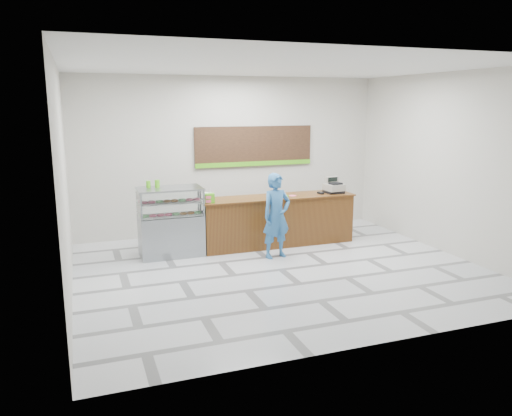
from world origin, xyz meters
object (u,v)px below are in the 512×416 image
object	(u,v)px
sales_counter	(277,220)
serving_tray	(278,196)
cash_register	(334,187)
customer	(276,216)
display_case	(171,221)

from	to	relation	value
sales_counter	serving_tray	xyz separation A→B (m)	(0.02, 0.00, 0.52)
sales_counter	cash_register	distance (m)	1.43
cash_register	serving_tray	world-z (taller)	cash_register
customer	cash_register	bearing A→B (deg)	14.30
sales_counter	cash_register	bearing A→B (deg)	-1.74
display_case	customer	xyz separation A→B (m)	(1.87, -0.81, 0.14)
display_case	serving_tray	distance (m)	2.27
cash_register	serving_tray	size ratio (longest dim) A/B	1.08
serving_tray	customer	world-z (taller)	customer
sales_counter	serving_tray	bearing A→B (deg)	6.81
cash_register	serving_tray	bearing A→B (deg)	171.89
sales_counter	customer	world-z (taller)	customer
cash_register	customer	world-z (taller)	customer
display_case	customer	distance (m)	2.04
serving_tray	customer	size ratio (longest dim) A/B	0.23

